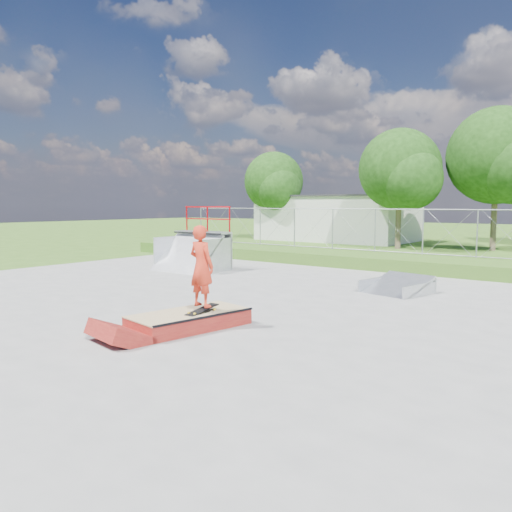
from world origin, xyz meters
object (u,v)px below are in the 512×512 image
Objects in this scene: skater at (201,270)px; grind_box at (189,321)px; quarter_pipe at (190,239)px; flat_bank_ramp at (396,286)px.

grind_box is at bearing 35.52° from skater.
quarter_pipe is (-6.23, 6.24, 1.02)m from grind_box.
flat_bank_ramp is at bearing -101.76° from skater.
skater is at bearing 43.65° from grind_box.
grind_box is 8.88m from quarter_pipe.
grind_box is at bearing -92.86° from flat_bank_ramp.
grind_box is 1.05m from skater.
skater reaches higher than grind_box.
grind_box is 1.56× the size of flat_bank_ramp.
skater is at bearing -44.37° from quarter_pipe.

